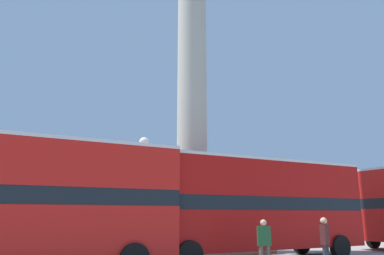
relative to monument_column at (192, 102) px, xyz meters
name	(u,v)px	position (x,y,z in m)	size (l,w,h in m)	color
ground_plane	(192,251)	(0.00, 0.00, -8.25)	(200.00, 200.00, 0.00)	gray
monument_column	(192,102)	(0.00, 0.00, 0.00)	(6.22, 6.22, 25.46)	#A39E8E
bus_a	(253,204)	(0.46, -4.77, -5.89)	(10.76, 2.91, 4.25)	#A80F0C
bus_b	(10,198)	(-9.19, -4.87, -5.86)	(10.76, 2.92, 4.32)	red
equestrian_statue	(306,217)	(12.23, 3.95, -6.55)	(3.36, 2.68, 5.85)	#A39E8E
street_lamp	(143,184)	(-3.70, -2.19, -5.03)	(0.46, 0.46, 5.38)	black
pedestrian_near_lamp	(264,242)	(-1.22, -7.51, -7.28)	(0.49, 0.37, 1.72)	#4C473D
pedestrian_by_plinth	(325,240)	(0.68, -8.47, -7.22)	(0.51, 0.37, 1.79)	#28282D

